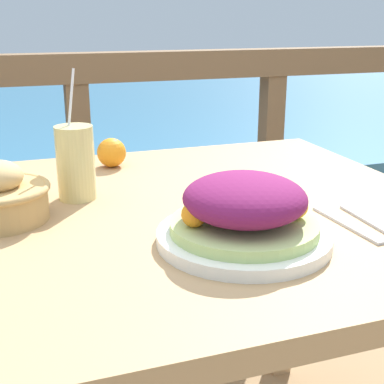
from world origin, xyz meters
TOP-DOWN VIEW (x-y plane):
  - patio_table at (0.00, 0.00)m, footprint 1.20×0.91m
  - railing_fence at (0.00, 0.79)m, footprint 2.80×0.08m
  - sea_backdrop at (0.00, 3.29)m, footprint 12.00×4.00m
  - salad_plate at (0.13, -0.19)m, footprint 0.28×0.28m
  - drink_glass at (-0.09, 0.12)m, footprint 0.07×0.07m
  - fork at (0.33, -0.18)m, footprint 0.03×0.18m
  - knife at (0.38, -0.19)m, footprint 0.02×0.18m
  - orange_near_basket at (0.02, 0.33)m, footprint 0.07×0.07m

SIDE VIEW (x-z plane):
  - sea_backdrop at x=0.00m, z-range 0.00..0.37m
  - patio_table at x=0.00m, z-range 0.28..1.03m
  - railing_fence at x=0.00m, z-range 0.19..1.18m
  - fork at x=0.33m, z-range 0.75..0.76m
  - knife at x=0.38m, z-range 0.75..0.76m
  - orange_near_basket at x=0.02m, z-range 0.75..0.82m
  - salad_plate at x=0.13m, z-range 0.74..0.86m
  - drink_glass at x=-0.09m, z-range 0.70..0.95m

